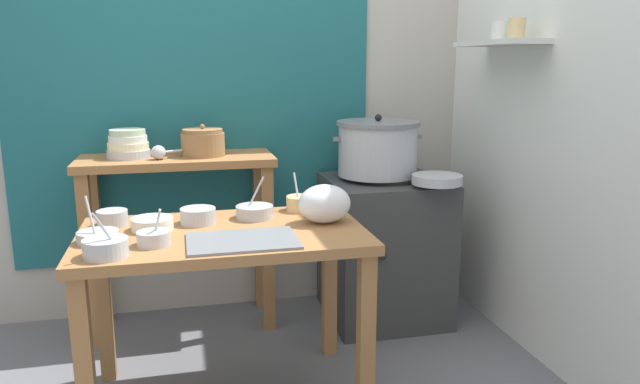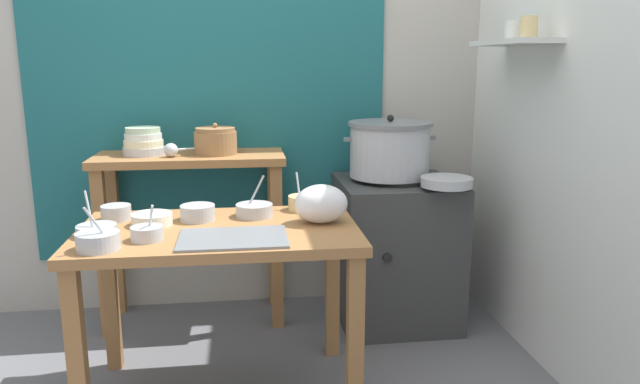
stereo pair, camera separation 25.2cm
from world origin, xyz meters
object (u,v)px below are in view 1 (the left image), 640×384
clay_pot (203,143)px  serving_tray (242,241)px  prep_bowl_6 (152,223)px  prep_bowl_0 (112,217)px  prep_bowl_1 (198,215)px  prep_bowl_3 (255,211)px  ladle (161,152)px  stove_block (384,248)px  plastic_bag (324,204)px  prep_table (224,258)px  bowl_stack_enamel (128,145)px  steamer_pot (378,148)px  wide_pan (437,179)px  back_shelf_table (179,200)px  prep_bowl_2 (153,238)px  prep_bowl_7 (300,203)px  prep_bowl_4 (106,247)px  prep_bowl_5 (98,236)px

clay_pot → serving_tray: size_ratio=0.54×
clay_pot → prep_bowl_6: (-0.23, -0.69, -0.22)m
prep_bowl_0 → prep_bowl_1: 0.34m
prep_bowl_1 → prep_bowl_3: size_ratio=0.82×
ladle → stove_block: bearing=-3.0°
stove_block → plastic_bag: bearing=-128.0°
serving_tray → prep_bowl_1: 0.33m
prep_table → prep_bowl_3: 0.26m
prep_table → bowl_stack_enamel: 0.95m
steamer_pot → prep_bowl_6: bearing=-152.7°
stove_block → wide_pan: bearing=-56.8°
prep_table → back_shelf_table: size_ratio=1.15×
prep_table → prep_bowl_2: bearing=-152.1°
stove_block → prep_bowl_6: 1.34m
bowl_stack_enamel → prep_table: bearing=-63.2°
clay_pot → prep_bowl_0: size_ratio=1.78×
prep_bowl_1 → prep_bowl_7: bearing=14.7°
ladle → prep_bowl_0: size_ratio=2.27×
prep_table → prep_bowl_1: prep_bowl_1 is taller
prep_table → prep_bowl_3: (0.14, 0.16, 0.14)m
ladle → serving_tray: 0.94m
prep_bowl_1 → prep_bowl_4: 0.48m
plastic_bag → prep_bowl_0: size_ratio=1.78×
wide_pan → back_shelf_table: bearing=162.4°
steamer_pot → prep_bowl_3: size_ratio=2.76×
prep_bowl_4 → prep_bowl_1: bearing=48.4°
bowl_stack_enamel → prep_bowl_1: size_ratio=1.47×
ladle → prep_bowl_5: size_ratio=1.59×
prep_bowl_2 → steamer_pot: bearing=35.5°
back_shelf_table → bowl_stack_enamel: 0.37m
stove_block → prep_bowl_0: (-1.32, -0.46, 0.37)m
steamer_pot → prep_bowl_7: steamer_pot is taller
prep_bowl_4 → prep_bowl_5: (-0.05, 0.18, -0.01)m
back_shelf_table → prep_bowl_0: size_ratio=7.89×
steamer_pot → serving_tray: 1.16m
wide_pan → prep_bowl_3: bearing=-166.9°
prep_bowl_3 → prep_table: bearing=-132.0°
prep_table → ladle: bearing=109.0°
prep_bowl_3 → prep_bowl_6: prep_bowl_3 is taller
plastic_bag → prep_bowl_3: prep_bowl_3 is taller
wide_pan → prep_bowl_4: (-1.47, -0.60, -0.05)m
prep_bowl_0 → prep_bowl_2: prep_bowl_2 is taller
prep_table → stove_block: stove_block is taller
ladle → prep_bowl_2: size_ratio=1.99×
prep_bowl_0 → prep_bowl_3: (0.57, -0.02, -0.00)m
prep_bowl_5 → prep_bowl_0: bearing=82.8°
back_shelf_table → bowl_stack_enamel: size_ratio=4.58×
back_shelf_table → serving_tray: bearing=-76.5°
stove_block → plastic_bag: size_ratio=3.60×
serving_tray → prep_bowl_4: bearing=-172.6°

